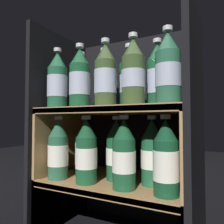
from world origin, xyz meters
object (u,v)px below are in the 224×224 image
at_px(bottle_upper_front_3, 133,74).
at_px(bottle_lower_back_0, 85,149).
at_px(bottle_lower_front_2, 124,156).
at_px(bottle_upper_back_3, 158,77).
at_px(bottle_lower_back_2, 152,154).
at_px(bottle_lower_front_3, 166,160).
at_px(bottle_upper_front_4, 168,70).
at_px(bottle_upper_back_0, 81,84).
at_px(bottle_upper_front_2, 106,77).
at_px(bottle_lower_front_1, 86,153).
at_px(bottle_lower_front_0, 58,151).
at_px(bottle_upper_front_0, 57,82).
at_px(bottle_lower_back_1, 115,151).
at_px(bottle_upper_back_1, 104,82).
at_px(bottle_upper_back_2, 129,80).
at_px(bottle_upper_front_1, 80,80).

bearing_deg(bottle_upper_front_3, bottle_lower_back_0, 161.01).
relative_size(bottle_upper_front_3, bottle_lower_front_2, 1.00).
xyz_separation_m(bottle_upper_back_3, bottle_lower_back_2, (-0.02, 0.00, -0.28)).
xyz_separation_m(bottle_lower_front_3, bottle_lower_back_0, (-0.36, 0.09, 0.00)).
height_order(bottle_upper_front_4, bottle_upper_back_0, same).
bearing_deg(bottle_upper_front_3, bottle_upper_front_2, 180.00).
xyz_separation_m(bottle_upper_front_3, bottle_lower_front_1, (-0.19, 0.00, -0.28)).
xyz_separation_m(bottle_lower_front_0, bottle_lower_front_1, (0.14, 0.00, 0.00)).
bearing_deg(bottle_upper_front_0, bottle_upper_back_0, 57.66).
distance_m(bottle_upper_front_4, bottle_lower_back_0, 0.47).
xyz_separation_m(bottle_lower_front_2, bottle_lower_front_3, (0.14, 0.00, -0.00)).
bearing_deg(bottle_lower_back_2, bottle_lower_front_3, -51.09).
relative_size(bottle_upper_back_0, bottle_lower_front_2, 1.00).
relative_size(bottle_lower_front_2, bottle_lower_back_0, 1.00).
height_order(bottle_upper_front_2, bottle_lower_back_1, bottle_upper_front_2).
bearing_deg(bottle_upper_front_3, bottle_upper_front_0, 180.00).
bearing_deg(bottle_lower_front_3, bottle_lower_back_2, 128.91).
height_order(bottle_upper_front_4, bottle_lower_back_2, bottle_upper_front_4).
bearing_deg(bottle_lower_front_1, bottle_upper_back_3, 19.68).
bearing_deg(bottle_lower_back_1, bottle_lower_front_3, -21.95).
height_order(bottle_upper_back_0, bottle_upper_back_1, same).
height_order(bottle_upper_front_3, bottle_upper_back_3, same).
bearing_deg(bottle_upper_front_4, bottle_upper_back_2, 152.40).
height_order(bottle_upper_front_2, bottle_upper_back_1, same).
xyz_separation_m(bottle_upper_front_0, bottle_upper_front_1, (0.11, 0.00, 0.00)).
relative_size(bottle_upper_front_1, bottle_lower_back_2, 1.00).
xyz_separation_m(bottle_upper_back_3, bottle_lower_back_0, (-0.32, -0.00, -0.28)).
height_order(bottle_upper_back_1, bottle_lower_front_0, bottle_upper_back_1).
relative_size(bottle_upper_back_0, bottle_upper_back_1, 1.00).
relative_size(bottle_upper_front_3, bottle_upper_front_4, 1.00).
bearing_deg(bottle_upper_front_0, bottle_lower_front_0, 0.00).
distance_m(bottle_upper_front_2, bottle_lower_back_0, 0.33).
bearing_deg(bottle_upper_front_4, bottle_lower_front_0, -180.00).
xyz_separation_m(bottle_upper_front_1, bottle_lower_front_3, (0.33, -0.00, -0.28)).
height_order(bottle_lower_front_2, bottle_lower_back_0, same).
xyz_separation_m(bottle_upper_front_1, bottle_upper_front_3, (0.22, -0.00, 0.00)).
distance_m(bottle_upper_front_0, bottle_upper_back_2, 0.29).
relative_size(bottle_upper_back_0, bottle_lower_front_3, 1.00).
bearing_deg(bottle_upper_back_0, bottle_lower_front_0, -118.61).
bearing_deg(bottle_lower_front_3, bottle_lower_front_0, 180.00).
relative_size(bottle_upper_front_0, bottle_upper_front_1, 1.00).
height_order(bottle_upper_back_0, bottle_lower_back_2, bottle_upper_back_0).
height_order(bottle_upper_front_0, bottle_lower_back_2, bottle_upper_front_0).
bearing_deg(bottle_upper_back_3, bottle_upper_front_1, -162.44).
relative_size(bottle_upper_back_0, bottle_lower_front_1, 1.00).
xyz_separation_m(bottle_lower_front_2, bottle_lower_back_0, (-0.22, 0.09, -0.00)).
relative_size(bottle_upper_front_2, bottle_lower_front_0, 1.00).
bearing_deg(bottle_lower_front_0, bottle_upper_front_4, 0.00).
height_order(bottle_upper_front_1, bottle_lower_back_2, bottle_upper_front_1).
bearing_deg(bottle_upper_back_1, bottle_lower_back_0, -180.00).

